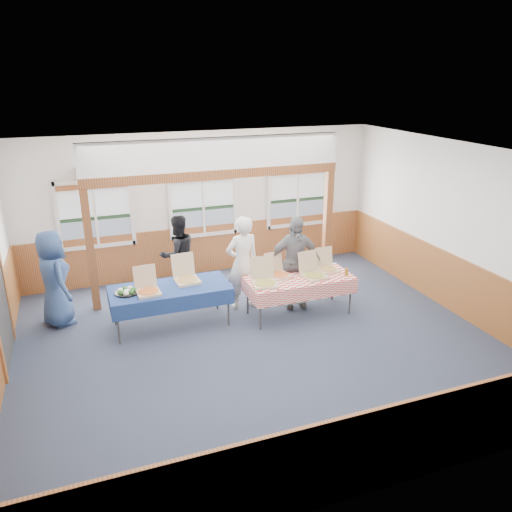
{
  "coord_description": "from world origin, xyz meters",
  "views": [
    {
      "loc": [
        -2.62,
        -7.06,
        4.36
      ],
      "look_at": [
        0.34,
        1.0,
        1.19
      ],
      "focal_mm": 35.0,
      "sensor_mm": 36.0,
      "label": 1
    }
  ],
  "objects_px": {
    "woman_white": "(242,263)",
    "woman_black": "(178,254)",
    "table_left": "(170,290)",
    "table_right": "(299,280)",
    "man_blue": "(54,278)",
    "person_grey": "(294,262)"
  },
  "relations": [
    {
      "from": "table_left",
      "to": "man_blue",
      "type": "height_order",
      "value": "man_blue"
    },
    {
      "from": "table_right",
      "to": "man_blue",
      "type": "relative_size",
      "value": 1.18
    },
    {
      "from": "woman_white",
      "to": "woman_black",
      "type": "xyz_separation_m",
      "value": [
        -1.01,
        1.15,
        -0.1
      ]
    },
    {
      "from": "woman_black",
      "to": "woman_white",
      "type": "bearing_deg",
      "value": 115.37
    },
    {
      "from": "woman_white",
      "to": "person_grey",
      "type": "height_order",
      "value": "woman_white"
    },
    {
      "from": "table_left",
      "to": "woman_white",
      "type": "distance_m",
      "value": 1.51
    },
    {
      "from": "man_blue",
      "to": "woman_black",
      "type": "bearing_deg",
      "value": -94.66
    },
    {
      "from": "woman_black",
      "to": "table_right",
      "type": "bearing_deg",
      "value": 120.57
    },
    {
      "from": "person_grey",
      "to": "table_right",
      "type": "bearing_deg",
      "value": -93.68
    },
    {
      "from": "woman_black",
      "to": "person_grey",
      "type": "xyz_separation_m",
      "value": [
        1.97,
        -1.44,
        0.09
      ]
    },
    {
      "from": "table_right",
      "to": "man_blue",
      "type": "height_order",
      "value": "man_blue"
    },
    {
      "from": "table_left",
      "to": "table_right",
      "type": "distance_m",
      "value": 2.4
    },
    {
      "from": "table_right",
      "to": "person_grey",
      "type": "xyz_separation_m",
      "value": [
        0.06,
        0.38,
        0.21
      ]
    },
    {
      "from": "table_left",
      "to": "woman_black",
      "type": "bearing_deg",
      "value": 54.4
    },
    {
      "from": "table_left",
      "to": "woman_black",
      "type": "relative_size",
      "value": 1.39
    },
    {
      "from": "man_blue",
      "to": "woman_white",
      "type": "bearing_deg",
      "value": -118.32
    },
    {
      "from": "woman_white",
      "to": "woman_black",
      "type": "distance_m",
      "value": 1.54
    },
    {
      "from": "man_blue",
      "to": "person_grey",
      "type": "bearing_deg",
      "value": -120.07
    },
    {
      "from": "table_left",
      "to": "table_right",
      "type": "xyz_separation_m",
      "value": [
        2.37,
        -0.38,
        -0.0
      ]
    },
    {
      "from": "woman_black",
      "to": "table_left",
      "type": "bearing_deg",
      "value": 56.51
    },
    {
      "from": "man_blue",
      "to": "person_grey",
      "type": "xyz_separation_m",
      "value": [
        4.35,
        -0.8,
        0.02
      ]
    },
    {
      "from": "person_grey",
      "to": "woman_white",
      "type": "bearing_deg",
      "value": 168.87
    }
  ]
}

